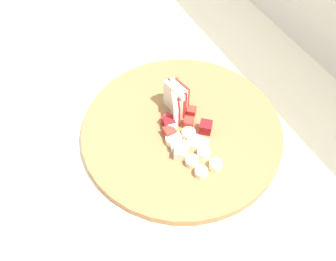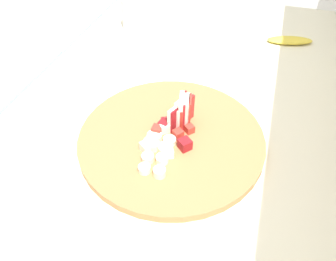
# 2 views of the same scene
# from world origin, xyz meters

# --- Properties ---
(tiled_countertop) EXTENTS (1.49, 0.79, 0.88)m
(tiled_countertop) POSITION_xyz_m (0.00, -0.00, 0.44)
(tiled_countertop) COLOR beige
(tiled_countertop) RESTS_ON ground
(cutting_board) EXTENTS (0.38, 0.38, 0.02)m
(cutting_board) POSITION_xyz_m (0.01, 0.03, 0.88)
(cutting_board) COLOR olive
(cutting_board) RESTS_ON tiled_countertop
(apple_wedge_fan) EXTENTS (0.07, 0.04, 0.06)m
(apple_wedge_fan) POSITION_xyz_m (-0.03, 0.05, 0.91)
(apple_wedge_fan) COLOR maroon
(apple_wedge_fan) RESTS_ON cutting_board
(apple_dice_pile) EXTENTS (0.10, 0.10, 0.02)m
(apple_dice_pile) POSITION_xyz_m (0.02, 0.03, 0.90)
(apple_dice_pile) COLOR #A32323
(apple_dice_pile) RESTS_ON cutting_board
(banana_slice_rows) EXTENTS (0.11, 0.06, 0.02)m
(banana_slice_rows) POSITION_xyz_m (0.07, 0.02, 0.89)
(banana_slice_rows) COLOR #F4EAC6
(banana_slice_rows) RESTS_ON cutting_board
(banana_peel) EXTENTS (0.08, 0.14, 0.02)m
(banana_peel) POSITION_xyz_m (-0.48, 0.25, 0.88)
(banana_peel) COLOR gold
(banana_peel) RESTS_ON tiled_countertop
(small_jar) EXTENTS (0.07, 0.07, 0.09)m
(small_jar) POSITION_xyz_m (-0.43, -0.22, 0.92)
(small_jar) COLOR beige
(small_jar) RESTS_ON tiled_countertop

